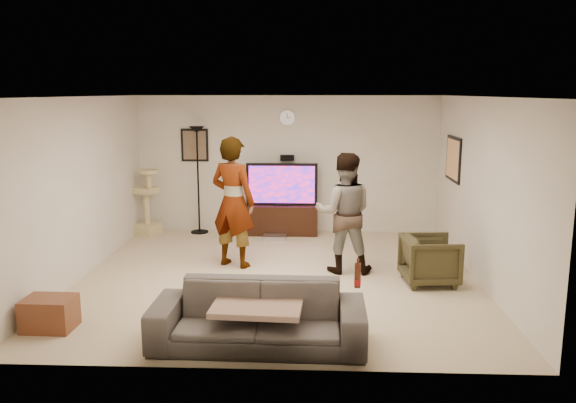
{
  "coord_description": "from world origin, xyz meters",
  "views": [
    {
      "loc": [
        0.47,
        -7.76,
        2.57
      ],
      "look_at": [
        0.12,
        0.2,
        1.04
      ],
      "focal_mm": 35.99,
      "sensor_mm": 36.0,
      "label": 1
    }
  ],
  "objects_px": {
    "armchair": "(430,260)",
    "beer_bottle": "(358,275)",
    "person_right": "(344,213)",
    "side_table": "(50,313)",
    "floor_lamp": "(198,180)",
    "tv": "(282,184)",
    "cat_tree": "(147,202)",
    "tv_stand": "(282,219)",
    "person_left": "(233,202)",
    "sofa": "(258,316)"
  },
  "relations": [
    {
      "from": "tv_stand",
      "to": "person_left",
      "type": "height_order",
      "value": "person_left"
    },
    {
      "from": "floor_lamp",
      "to": "person_right",
      "type": "height_order",
      "value": "floor_lamp"
    },
    {
      "from": "person_right",
      "to": "tv_stand",
      "type": "bearing_deg",
      "value": -63.59
    },
    {
      "from": "person_right",
      "to": "side_table",
      "type": "relative_size",
      "value": 3.23
    },
    {
      "from": "tv",
      "to": "sofa",
      "type": "bearing_deg",
      "value": -89.84
    },
    {
      "from": "floor_lamp",
      "to": "sofa",
      "type": "distance_m",
      "value": 5.04
    },
    {
      "from": "cat_tree",
      "to": "person_right",
      "type": "distance_m",
      "value": 4.01
    },
    {
      "from": "tv",
      "to": "floor_lamp",
      "type": "height_order",
      "value": "floor_lamp"
    },
    {
      "from": "tv_stand",
      "to": "side_table",
      "type": "height_order",
      "value": "tv_stand"
    },
    {
      "from": "floor_lamp",
      "to": "person_left",
      "type": "xyz_separation_m",
      "value": [
        0.92,
        -2.02,
        -0.01
      ]
    },
    {
      "from": "tv",
      "to": "beer_bottle",
      "type": "height_order",
      "value": "tv"
    },
    {
      "from": "floor_lamp",
      "to": "cat_tree",
      "type": "distance_m",
      "value": 1.0
    },
    {
      "from": "tv_stand",
      "to": "person_right",
      "type": "height_order",
      "value": "person_right"
    },
    {
      "from": "person_left",
      "to": "person_right",
      "type": "height_order",
      "value": "person_left"
    },
    {
      "from": "person_left",
      "to": "beer_bottle",
      "type": "xyz_separation_m",
      "value": [
        1.62,
        -2.73,
        -0.21
      ]
    },
    {
      "from": "armchair",
      "to": "side_table",
      "type": "bearing_deg",
      "value": 105.87
    },
    {
      "from": "person_left",
      "to": "beer_bottle",
      "type": "height_order",
      "value": "person_left"
    },
    {
      "from": "tv",
      "to": "floor_lamp",
      "type": "bearing_deg",
      "value": 178.75
    },
    {
      "from": "tv_stand",
      "to": "person_right",
      "type": "xyz_separation_m",
      "value": [
        1.01,
        -2.19,
        0.59
      ]
    },
    {
      "from": "cat_tree",
      "to": "beer_bottle",
      "type": "bearing_deg",
      "value": -52.87
    },
    {
      "from": "floor_lamp",
      "to": "cat_tree",
      "type": "height_order",
      "value": "floor_lamp"
    },
    {
      "from": "tv",
      "to": "person_right",
      "type": "height_order",
      "value": "person_right"
    },
    {
      "from": "person_left",
      "to": "floor_lamp",
      "type": "bearing_deg",
      "value": -40.69
    },
    {
      "from": "tv",
      "to": "cat_tree",
      "type": "distance_m",
      "value": 2.47
    },
    {
      "from": "tv_stand",
      "to": "side_table",
      "type": "xyz_separation_m",
      "value": [
        -2.31,
        -4.42,
        -0.09
      ]
    },
    {
      "from": "tv_stand",
      "to": "sofa",
      "type": "height_order",
      "value": "sofa"
    },
    {
      "from": "tv",
      "to": "person_left",
      "type": "distance_m",
      "value": 2.08
    },
    {
      "from": "floor_lamp",
      "to": "side_table",
      "type": "height_order",
      "value": "floor_lamp"
    },
    {
      "from": "tv_stand",
      "to": "person_right",
      "type": "relative_size",
      "value": 0.75
    },
    {
      "from": "tv_stand",
      "to": "floor_lamp",
      "type": "xyz_separation_m",
      "value": [
        -1.53,
        0.03,
        0.71
      ]
    },
    {
      "from": "floor_lamp",
      "to": "armchair",
      "type": "height_order",
      "value": "floor_lamp"
    },
    {
      "from": "person_left",
      "to": "side_table",
      "type": "distance_m",
      "value": 3.07
    },
    {
      "from": "person_right",
      "to": "armchair",
      "type": "xyz_separation_m",
      "value": [
        1.14,
        -0.5,
        -0.54
      ]
    },
    {
      "from": "tv",
      "to": "person_right",
      "type": "xyz_separation_m",
      "value": [
        1.01,
        -2.19,
        -0.06
      ]
    },
    {
      "from": "tv",
      "to": "sofa",
      "type": "distance_m",
      "value": 4.76
    },
    {
      "from": "cat_tree",
      "to": "sofa",
      "type": "distance_m",
      "value": 5.19
    },
    {
      "from": "tv_stand",
      "to": "person_left",
      "type": "bearing_deg",
      "value": -107.09
    },
    {
      "from": "floor_lamp",
      "to": "beer_bottle",
      "type": "relative_size",
      "value": 7.81
    },
    {
      "from": "person_right",
      "to": "side_table",
      "type": "xyz_separation_m",
      "value": [
        -3.32,
        -2.22,
        -0.69
      ]
    },
    {
      "from": "tv_stand",
      "to": "tv",
      "type": "xyz_separation_m",
      "value": [
        0.0,
        0.0,
        0.65
      ]
    },
    {
      "from": "person_right",
      "to": "side_table",
      "type": "distance_m",
      "value": 4.06
    },
    {
      "from": "person_left",
      "to": "person_right",
      "type": "relative_size",
      "value": 1.12
    },
    {
      "from": "tv",
      "to": "side_table",
      "type": "xyz_separation_m",
      "value": [
        -2.31,
        -4.42,
        -0.74
      ]
    },
    {
      "from": "tv_stand",
      "to": "person_right",
      "type": "bearing_deg",
      "value": -65.28
    },
    {
      "from": "person_right",
      "to": "beer_bottle",
      "type": "distance_m",
      "value": 2.53
    },
    {
      "from": "armchair",
      "to": "beer_bottle",
      "type": "bearing_deg",
      "value": 145.5
    },
    {
      "from": "cat_tree",
      "to": "armchair",
      "type": "distance_m",
      "value": 5.25
    },
    {
      "from": "tv",
      "to": "side_table",
      "type": "height_order",
      "value": "tv"
    },
    {
      "from": "sofa",
      "to": "tv_stand",
      "type": "bearing_deg",
      "value": 91.26
    },
    {
      "from": "tv_stand",
      "to": "person_right",
      "type": "distance_m",
      "value": 2.48
    }
  ]
}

